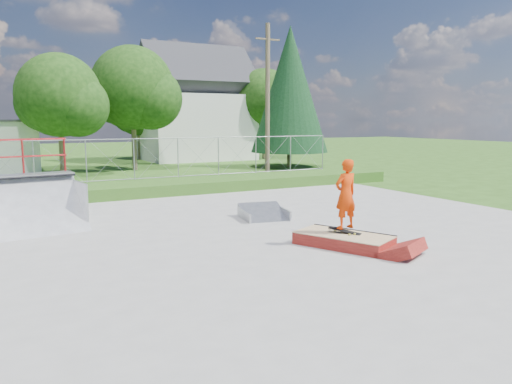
# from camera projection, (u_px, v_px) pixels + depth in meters

# --- Properties ---
(ground) EXTENTS (120.00, 120.00, 0.00)m
(ground) POSITION_uv_depth(u_px,v_px,m) (243.00, 243.00, 12.65)
(ground) COLOR #2D5016
(ground) RESTS_ON ground
(concrete_pad) EXTENTS (20.00, 16.00, 0.04)m
(concrete_pad) POSITION_uv_depth(u_px,v_px,m) (243.00, 242.00, 12.65)
(concrete_pad) COLOR gray
(concrete_pad) RESTS_ON ground
(grass_berm) EXTENTS (24.00, 3.00, 0.50)m
(grass_berm) POSITION_uv_depth(u_px,v_px,m) (141.00, 188.00, 20.89)
(grass_berm) COLOR #2D5016
(grass_berm) RESTS_ON ground
(grind_box) EXTENTS (1.97, 2.55, 0.34)m
(grind_box) POSITION_uv_depth(u_px,v_px,m) (343.00, 241.00, 12.16)
(grind_box) COLOR maroon
(grind_box) RESTS_ON concrete_pad
(quarter_pipe) EXTENTS (2.81, 2.47, 2.55)m
(quarter_pipe) POSITION_uv_depth(u_px,v_px,m) (32.00, 186.00, 13.78)
(quarter_pipe) COLOR #93969B
(quarter_pipe) RESTS_ON concrete_pad
(flat_bank_ramp) EXTENTS (1.58, 1.65, 0.41)m
(flat_bank_ramp) POSITION_uv_depth(u_px,v_px,m) (264.00, 213.00, 15.62)
(flat_bank_ramp) COLOR #93969B
(flat_bank_ramp) RESTS_ON concrete_pad
(skateboard) EXTENTS (0.65, 0.77, 0.13)m
(skateboard) POSITION_uv_depth(u_px,v_px,m) (345.00, 231.00, 12.22)
(skateboard) COLOR black
(skateboard) RESTS_ON grind_box
(skater) EXTENTS (0.65, 0.45, 1.70)m
(skater) POSITION_uv_depth(u_px,v_px,m) (346.00, 197.00, 12.10)
(skater) COLOR #EE3907
(skater) RESTS_ON grind_box
(chain_link_fence) EXTENTS (20.00, 0.06, 1.80)m
(chain_link_fence) POSITION_uv_depth(u_px,v_px,m) (134.00, 159.00, 21.60)
(chain_link_fence) COLOR #92969A
(chain_link_fence) RESTS_ON grass_berm
(gable_house) EXTENTS (8.40, 6.08, 8.94)m
(gable_house) POSITION_uv_depth(u_px,v_px,m) (196.00, 110.00, 38.98)
(gable_house) COLOR silver
(gable_house) RESTS_ON ground
(utility_pole) EXTENTS (0.24, 0.24, 8.00)m
(utility_pole) POSITION_uv_depth(u_px,v_px,m) (268.00, 102.00, 26.05)
(utility_pole) COLOR brown
(utility_pole) RESTS_ON ground
(tree_left_near) EXTENTS (4.76, 4.48, 6.65)m
(tree_left_near) POSITION_uv_depth(u_px,v_px,m) (64.00, 98.00, 26.77)
(tree_left_near) COLOR brown
(tree_left_near) RESTS_ON ground
(tree_center) EXTENTS (5.44, 5.12, 7.60)m
(tree_center) POSITION_uv_depth(u_px,v_px,m) (138.00, 91.00, 30.53)
(tree_center) COLOR brown
(tree_center) RESTS_ON ground
(tree_right_far) EXTENTS (5.10, 4.80, 7.12)m
(tree_right_far) POSITION_uv_depth(u_px,v_px,m) (268.00, 101.00, 39.45)
(tree_right_far) COLOR brown
(tree_right_far) RESTS_ON ground
(tree_back_mid) EXTENTS (4.08, 3.84, 5.70)m
(tree_back_mid) POSITION_uv_depth(u_px,v_px,m) (142.00, 113.00, 38.85)
(tree_back_mid) COLOR brown
(tree_back_mid) RESTS_ON ground
(conifer_tree) EXTENTS (5.04, 5.04, 9.10)m
(conifer_tree) POSITION_uv_depth(u_px,v_px,m) (290.00, 90.00, 32.37)
(conifer_tree) COLOR brown
(conifer_tree) RESTS_ON ground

